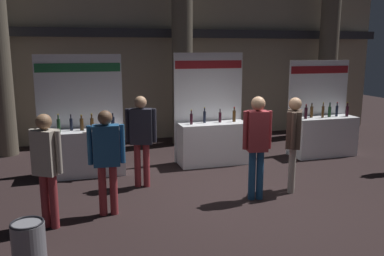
# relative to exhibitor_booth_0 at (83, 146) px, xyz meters

# --- Properties ---
(ground_plane) EXTENTS (26.32, 26.32, 0.00)m
(ground_plane) POSITION_rel_exhibitor_booth_0_xyz_m (2.74, -2.08, -0.60)
(ground_plane) COLOR black
(hall_colonnade) EXTENTS (13.16, 1.32, 5.51)m
(hall_colonnade) POSITION_rel_exhibitor_booth_0_xyz_m (2.74, 2.91, 2.11)
(hall_colonnade) COLOR tan
(hall_colonnade) RESTS_ON ground_plane
(exhibitor_booth_0) EXTENTS (1.77, 0.73, 2.49)m
(exhibitor_booth_0) POSITION_rel_exhibitor_booth_0_xyz_m (0.00, 0.00, 0.00)
(exhibitor_booth_0) COLOR white
(exhibitor_booth_0) RESTS_ON ground_plane
(exhibitor_booth_1) EXTENTS (1.64, 0.66, 2.52)m
(exhibitor_booth_1) POSITION_rel_exhibitor_booth_0_xyz_m (2.87, 0.04, 0.00)
(exhibitor_booth_1) COLOR white
(exhibitor_booth_1) RESTS_ON ground_plane
(exhibitor_booth_2) EXTENTS (1.64, 0.66, 2.32)m
(exhibitor_booth_2) POSITION_rel_exhibitor_booth_0_xyz_m (5.73, -0.03, -0.02)
(exhibitor_booth_2) COLOR white
(exhibitor_booth_2) RESTS_ON ground_plane
(trash_bin) EXTENTS (0.40, 0.40, 0.58)m
(trash_bin) POSITION_rel_exhibitor_booth_0_xyz_m (-0.72, -3.57, -0.32)
(trash_bin) COLOR slate
(trash_bin) RESTS_ON ground_plane
(visitor_0) EXTENTS (0.50, 0.30, 1.81)m
(visitor_0) POSITION_rel_exhibitor_booth_0_xyz_m (2.86, -2.31, 0.49)
(visitor_0) COLOR navy
(visitor_0) RESTS_ON ground_plane
(visitor_4) EXTENTS (0.57, 0.25, 1.68)m
(visitor_4) POSITION_rel_exhibitor_booth_0_xyz_m (0.33, -2.27, 0.40)
(visitor_4) COLOR maroon
(visitor_4) RESTS_ON ground_plane
(visitor_6) EXTENTS (0.56, 0.32, 1.75)m
(visitor_6) POSITION_rel_exhibitor_booth_0_xyz_m (1.06, -1.10, 0.44)
(visitor_6) COLOR maroon
(visitor_6) RESTS_ON ground_plane
(visitor_7) EXTENTS (0.44, 0.39, 1.70)m
(visitor_7) POSITION_rel_exhibitor_booth_0_xyz_m (-0.53, -2.50, 0.41)
(visitor_7) COLOR maroon
(visitor_7) RESTS_ON ground_plane
(visitor_8) EXTENTS (0.44, 0.52, 1.75)m
(visitor_8) POSITION_rel_exhibitor_booth_0_xyz_m (3.67, -2.12, 0.46)
(visitor_8) COLOR #ADA393
(visitor_8) RESTS_ON ground_plane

